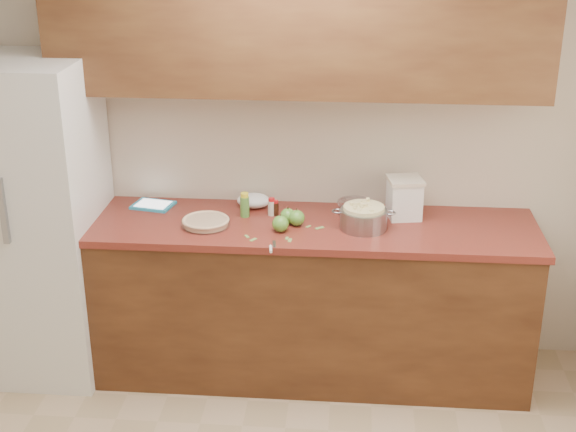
# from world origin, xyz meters

# --- Properties ---
(room_shell) EXTENTS (3.60, 3.60, 3.60)m
(room_shell) POSITION_xyz_m (0.00, 0.00, 1.30)
(room_shell) COLOR tan
(room_shell) RESTS_ON ground
(counter_run) EXTENTS (2.64, 0.68, 0.92)m
(counter_run) POSITION_xyz_m (0.00, 1.48, 0.46)
(counter_run) COLOR #5B3319
(counter_run) RESTS_ON ground
(upper_cabinets) EXTENTS (2.60, 0.34, 0.70)m
(upper_cabinets) POSITION_xyz_m (0.00, 1.63, 1.95)
(upper_cabinets) COLOR brown
(upper_cabinets) RESTS_ON room_shell
(fridge) EXTENTS (0.70, 0.70, 1.80)m
(fridge) POSITION_xyz_m (-1.44, 1.44, 0.90)
(fridge) COLOR silver
(fridge) RESTS_ON ground
(pie) EXTENTS (0.26, 0.26, 0.04)m
(pie) POSITION_xyz_m (-0.47, 1.40, 0.94)
(pie) COLOR silver
(pie) RESTS_ON counter_run
(colander) EXTENTS (0.34, 0.25, 0.13)m
(colander) POSITION_xyz_m (0.37, 1.43, 0.98)
(colander) COLOR gray
(colander) RESTS_ON counter_run
(flour_canister) EXTENTS (0.21, 0.21, 0.23)m
(flour_canister) POSITION_xyz_m (0.60, 1.61, 1.03)
(flour_canister) COLOR white
(flour_canister) RESTS_ON counter_run
(tablet) EXTENTS (0.25, 0.21, 0.02)m
(tablet) POSITION_xyz_m (-0.82, 1.66, 0.93)
(tablet) COLOR #289AC4
(tablet) RESTS_ON counter_run
(paring_knife) EXTENTS (0.03, 0.16, 0.01)m
(paring_knife) POSITION_xyz_m (-0.09, 1.12, 0.93)
(paring_knife) COLOR gray
(paring_knife) RESTS_ON counter_run
(lemon_bottle) EXTENTS (0.05, 0.05, 0.14)m
(lemon_bottle) POSITION_xyz_m (-0.28, 1.55, 0.99)
(lemon_bottle) COLOR #4C8C38
(lemon_bottle) RESTS_ON counter_run
(cinnamon_shaker) EXTENTS (0.04, 0.04, 0.10)m
(cinnamon_shaker) POSITION_xyz_m (-0.13, 1.58, 0.97)
(cinnamon_shaker) COLOR beige
(cinnamon_shaker) RESTS_ON counter_run
(vanilla_bottle) EXTENTS (0.03, 0.03, 0.09)m
(vanilla_bottle) POSITION_xyz_m (-0.11, 1.58, 0.96)
(vanilla_bottle) COLOR black
(vanilla_bottle) RESTS_ON counter_run
(mixing_bowl) EXTENTS (0.20, 0.20, 0.08)m
(mixing_bowl) POSITION_xyz_m (0.33, 1.63, 0.96)
(mixing_bowl) COLOR silver
(mixing_bowl) RESTS_ON counter_run
(paper_towel) EXTENTS (0.23, 0.21, 0.08)m
(paper_towel) POSITION_xyz_m (-0.25, 1.69, 0.96)
(paper_towel) COLOR white
(paper_towel) RESTS_ON counter_run
(apple_left) EXTENTS (0.09, 0.09, 0.10)m
(apple_left) POSITION_xyz_m (-0.03, 1.47, 0.96)
(apple_left) COLOR #539330
(apple_left) RESTS_ON counter_run
(apple_center) EXTENTS (0.09, 0.09, 0.10)m
(apple_center) POSITION_xyz_m (0.02, 1.44, 0.96)
(apple_center) COLOR #539330
(apple_center) RESTS_ON counter_run
(apple_front) EXTENTS (0.09, 0.09, 0.10)m
(apple_front) POSITION_xyz_m (-0.06, 1.35, 0.96)
(apple_front) COLOR #539330
(apple_front) RESTS_ON counter_run
(peel_a) EXTENTS (0.05, 0.05, 0.00)m
(peel_a) POSITION_xyz_m (0.14, 1.41, 0.92)
(peel_a) COLOR #83AE54
(peel_a) RESTS_ON counter_run
(peel_b) EXTENTS (0.02, 0.04, 0.00)m
(peel_b) POSITION_xyz_m (-0.00, 1.24, 0.92)
(peel_b) COLOR #83AE54
(peel_b) RESTS_ON counter_run
(peel_c) EXTENTS (0.04, 0.05, 0.00)m
(peel_c) POSITION_xyz_m (-0.19, 1.23, 0.92)
(peel_c) COLOR #83AE54
(peel_c) RESTS_ON counter_run
(peel_d) EXTENTS (0.03, 0.04, 0.00)m
(peel_d) POSITION_xyz_m (-0.23, 1.27, 0.92)
(peel_d) COLOR #83AE54
(peel_d) RESTS_ON counter_run
(peel_e) EXTENTS (0.02, 0.04, 0.00)m
(peel_e) POSITION_xyz_m (-0.02, 1.26, 0.92)
(peel_e) COLOR #83AE54
(peel_e) RESTS_ON counter_run
(peel_f) EXTENTS (0.03, 0.04, 0.00)m
(peel_f) POSITION_xyz_m (0.08, 1.43, 0.92)
(peel_f) COLOR #83AE54
(peel_f) RESTS_ON counter_run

